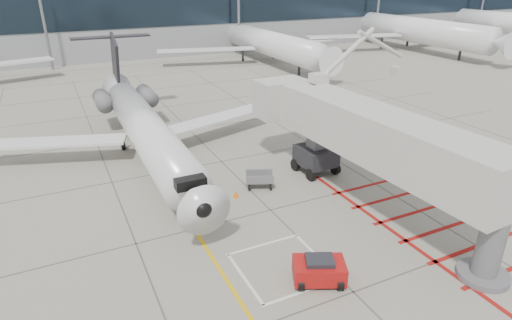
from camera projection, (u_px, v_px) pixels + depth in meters
name	position (u px, v px, depth m)	size (l,w,h in m)	color
ground_plane	(306.00, 245.00, 22.38)	(260.00, 260.00, 0.00)	gray
regional_jet	(151.00, 119.00, 29.21)	(23.69, 29.87, 7.83)	silver
jet_bridge	(386.00, 149.00, 23.90)	(9.51, 20.07, 8.03)	beige
pushback_tug	(319.00, 269.00, 19.48)	(2.34, 1.46, 1.37)	#A91010
baggage_cart	(260.00, 180.00, 28.18)	(1.78, 1.12, 1.12)	#5F5E64
ground_power_unit	(398.00, 160.00, 30.41)	(2.22, 1.30, 1.76)	silver
cone_nose	(184.00, 210.00, 25.28)	(0.32, 0.32, 0.44)	#F03D0C
cone_side	(236.00, 194.00, 27.07)	(0.34, 0.34, 0.47)	orange
terminal_building	(157.00, 7.00, 81.23)	(180.00, 28.00, 14.00)	gray
terminal_glass_band	(177.00, 7.00, 69.25)	(180.00, 0.10, 6.00)	black
bg_aircraft_c	(263.00, 26.00, 66.31)	(33.08, 36.76, 11.03)	silver
bg_aircraft_d	(407.00, 13.00, 77.62)	(38.48, 42.76, 12.83)	silver
bg_aircraft_e	(504.00, 9.00, 88.30)	(37.42, 41.57, 12.47)	silver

